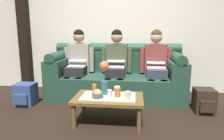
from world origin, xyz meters
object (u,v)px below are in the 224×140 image
cup_near_left (118,92)px  backpack_right (204,101)px  snack_bowl (98,94)px  person_left (78,61)px  cup_far_left (95,89)px  coffee_table (108,100)px  person_right (156,62)px  backpack_left (25,95)px  cup_near_right (110,94)px  cup_far_center (128,96)px  couch (116,77)px  flower_vase (104,76)px  person_middle (116,61)px  cup_far_right (117,90)px

cup_near_left → backpack_right: cup_near_left is taller
snack_bowl → person_left: bearing=116.4°
cup_far_left → snack_bowl: bearing=-67.6°
person_left → coffee_table: (0.70, -1.07, -0.35)m
person_right → backpack_right: size_ratio=3.42×
coffee_table → cup_far_left: bearing=152.8°
backpack_right → backpack_left: bearing=-179.8°
cup_near_left → backpack_right: size_ratio=0.33×
person_right → cup_near_right: size_ratio=11.76×
cup_near_left → cup_far_center: 0.17m
couch → backpack_left: size_ratio=6.58×
person_left → cup_far_center: (0.96, -1.19, -0.25)m
flower_vase → snack_bowl: flower_vase is taller
person_left → cup_near_right: size_ratio=11.76×
person_middle → backpack_right: size_ratio=3.42×
person_left → backpack_right: bearing=-16.0°
couch → cup_near_left: bearing=-83.6°
cup_near_left → backpack_left: size_ratio=0.33×
cup_far_left → couch: bearing=78.0°
person_right → cup_near_right: bearing=-120.7°
cup_near_left → flower_vase: bearing=152.4°
snack_bowl → cup_far_right: size_ratio=1.36×
snack_bowl → person_middle: bearing=83.6°
cup_near_left → cup_far_right: cup_near_left is taller
person_middle → backpack_right: (1.36, -0.59, -0.48)m
person_left → backpack_right: person_left is taller
couch → backpack_right: couch is taller
backpack_right → flower_vase: bearing=-164.4°
flower_vase → cup_near_left: bearing=-27.6°
person_middle → cup_far_left: 1.01m
snack_bowl → person_right: bearing=54.3°
couch → cup_far_left: (-0.21, -0.97, 0.05)m
person_left → coffee_table: bearing=-56.8°
backpack_right → cup_near_left: bearing=-158.2°
person_left → cup_far_right: person_left is taller
cup_far_left → backpack_left: 1.30m
backpack_left → person_left: bearing=39.4°
cup_near_right → backpack_right: cup_near_right is taller
snack_bowl → backpack_right: 1.61m
person_right → cup_far_left: person_right is taller
person_middle → backpack_right: bearing=-23.4°
person_right → snack_bowl: (-0.83, -1.15, -0.26)m
person_left → coffee_table: person_left is taller
cup_near_right → backpack_right: (1.34, 0.54, -0.23)m
cup_far_center → backpack_right: size_ratio=0.30×
cup_far_right → cup_far_center: bearing=-55.8°
flower_vase → cup_near_left: size_ratio=3.81×
cup_near_left → cup_far_center: bearing=-37.6°
couch → cup_far_right: size_ratio=22.65×
snack_bowl → backpack_right: bearing=20.5°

